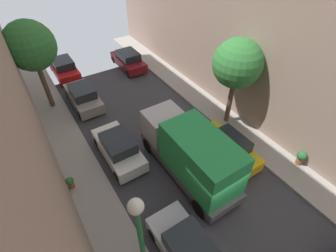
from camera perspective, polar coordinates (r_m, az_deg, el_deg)
ground at (r=13.41m, az=11.00°, el=-17.45°), size 32.00×32.00×0.00m
sidewalk_right at (r=16.13m, az=24.53°, el=-7.69°), size 2.00×44.00×0.15m
parked_car_left_2 at (r=11.45m, az=4.94°, el=-26.91°), size 1.78×4.20×1.57m
parked_car_left_3 at (r=14.88m, az=-11.32°, el=-5.01°), size 1.78×4.20×1.57m
parked_car_left_4 at (r=19.65m, az=-18.90°, el=6.43°), size 1.78×4.20×1.57m
parked_car_left_5 at (r=24.05m, az=-22.78°, el=12.13°), size 1.78×4.20×1.57m
parked_car_right_2 at (r=15.05m, az=13.44°, el=-4.80°), size 1.78×4.20×1.57m
parked_car_right_3 at (r=23.87m, az=-9.08°, el=14.69°), size 1.78×4.20×1.57m
delivery_truck at (r=12.97m, az=5.19°, el=-6.11°), size 2.26×6.60×3.38m
street_tree_0 at (r=18.53m, az=-29.10°, el=15.71°), size 3.19×3.19×6.22m
street_tree_1 at (r=15.48m, az=15.68°, el=13.58°), size 2.98×2.98×5.81m
potted_plant_1 at (r=14.25m, az=-21.56°, el=-11.91°), size 0.41×0.41×0.71m
potted_plant_2 at (r=16.09m, az=28.32°, el=-6.33°), size 0.55×0.55×0.91m
lamp_post at (r=8.11m, az=-6.23°, el=-24.42°), size 0.44×0.44×5.86m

